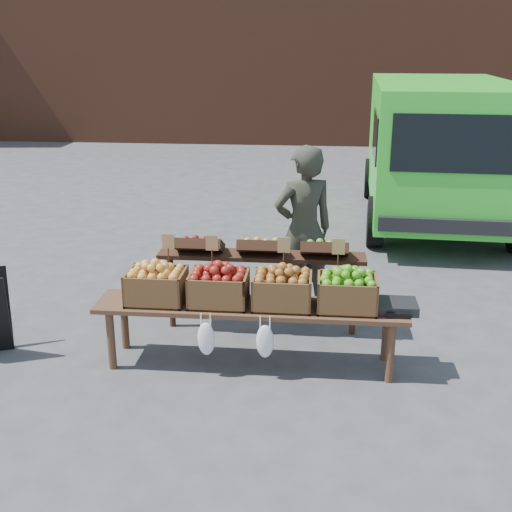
# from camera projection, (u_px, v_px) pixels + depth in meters

# --- Properties ---
(ground) EXTENTS (80.00, 80.00, 0.00)m
(ground) POSITION_uv_depth(u_px,v_px,m) (164.00, 379.00, 5.48)
(ground) COLOR #48484A
(delivery_van) EXTENTS (2.47, 4.96, 2.17)m
(delivery_van) POSITION_uv_depth(u_px,v_px,m) (438.00, 153.00, 9.98)
(delivery_van) COLOR #34D731
(delivery_van) RESTS_ON ground
(vendor) EXTENTS (0.76, 0.64, 1.77)m
(vendor) POSITION_uv_depth(u_px,v_px,m) (304.00, 230.00, 6.63)
(vendor) COLOR #2E3226
(vendor) RESTS_ON ground
(back_table) EXTENTS (2.10, 0.44, 1.04)m
(back_table) POSITION_uv_depth(u_px,v_px,m) (261.00, 281.00, 6.25)
(back_table) COLOR #321C12
(back_table) RESTS_ON ground
(display_bench) EXTENTS (2.70, 0.56, 0.57)m
(display_bench) POSITION_uv_depth(u_px,v_px,m) (250.00, 335.00, 5.65)
(display_bench) COLOR #4E3120
(display_bench) RESTS_ON ground
(crate_golden_apples) EXTENTS (0.50, 0.40, 0.28)m
(crate_golden_apples) POSITION_uv_depth(u_px,v_px,m) (156.00, 286.00, 5.59)
(crate_golden_apples) COLOR gold
(crate_golden_apples) RESTS_ON display_bench
(crate_russet_pears) EXTENTS (0.50, 0.40, 0.28)m
(crate_russet_pears) POSITION_uv_depth(u_px,v_px,m) (219.00, 289.00, 5.54)
(crate_russet_pears) COLOR #690608
(crate_russet_pears) RESTS_ON display_bench
(crate_red_apples) EXTENTS (0.50, 0.40, 0.28)m
(crate_red_apples) POSITION_uv_depth(u_px,v_px,m) (282.00, 291.00, 5.49)
(crate_red_apples) COLOR #AF5F29
(crate_red_apples) RESTS_ON display_bench
(crate_green_apples) EXTENTS (0.50, 0.40, 0.28)m
(crate_green_apples) POSITION_uv_depth(u_px,v_px,m) (347.00, 293.00, 5.44)
(crate_green_apples) COLOR #397C15
(crate_green_apples) RESTS_ON display_bench
(weighing_scale) EXTENTS (0.34, 0.30, 0.08)m
(weighing_scale) POSITION_uv_depth(u_px,v_px,m) (397.00, 306.00, 5.43)
(weighing_scale) COLOR black
(weighing_scale) RESTS_ON display_bench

